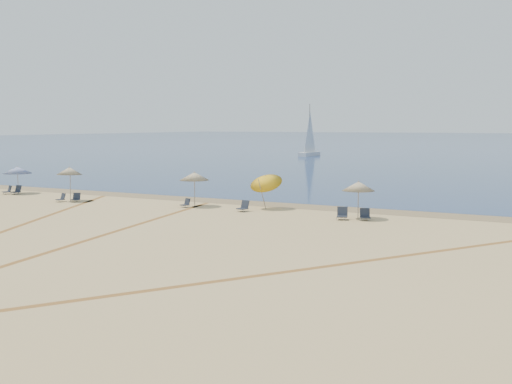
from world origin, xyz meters
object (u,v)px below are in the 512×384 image
chair_4 (186,203)px  sailboat_2 (310,140)px  umbrella_1 (69,171)px  umbrella_3 (265,180)px  umbrella_0 (17,170)px  umbrella_4 (358,186)px  chair_0 (8,190)px  chair_1 (17,190)px  umbrella_2 (194,176)px  chair_7 (365,215)px  chair_5 (244,207)px  chair_2 (61,198)px  chair_3 (76,198)px  chair_6 (342,214)px

chair_4 → sailboat_2: size_ratio=0.07×
umbrella_1 → umbrella_3: umbrella_3 is taller
umbrella_0 → umbrella_3: size_ratio=0.84×
umbrella_1 → umbrella_4: size_ratio=1.12×
chair_0 → chair_1: 0.85m
umbrella_2 → chair_7: 12.44m
umbrella_2 → chair_5: bearing=-9.9°
umbrella_2 → chair_7: umbrella_2 is taller
chair_4 → umbrella_2: bearing=87.0°
umbrella_1 → chair_2: bearing=-105.0°
umbrella_2 → chair_5: size_ratio=3.02×
umbrella_4 → chair_1: bearing=-179.8°
umbrella_2 → chair_3: bearing=-168.5°
chair_1 → chair_6: chair_6 is taller
chair_2 → chair_3: size_ratio=0.92×
chair_2 → chair_7: 22.37m
umbrella_0 → umbrella_1: bearing=-13.4°
umbrella_1 → chair_5: umbrella_1 is taller
umbrella_1 → chair_3: 2.10m
chair_2 → umbrella_4: bearing=22.2°
chair_0 → chair_3: size_ratio=1.06×
umbrella_1 → chair_1: umbrella_1 is taller
umbrella_1 → chair_2: (-0.19, -0.70, -1.94)m
chair_3 → sailboat_2: bearing=75.5°
umbrella_3 → chair_5: 2.49m
umbrella_2 → chair_6: (11.00, -1.09, -1.75)m
chair_5 → chair_6: (6.80, -0.36, 0.01)m
umbrella_0 → chair_4: umbrella_0 is taller
umbrella_1 → chair_5: bearing=3.5°
chair_3 → chair_4: size_ratio=1.12×
umbrella_2 → chair_1: bearing=-178.6°
umbrella_4 → chair_3: bearing=-175.8°
chair_6 → umbrella_4: bearing=30.8°
umbrella_1 → chair_5: 14.18m
umbrella_2 → chair_2: umbrella_2 is taller
umbrella_4 → chair_3: size_ratio=2.94×
umbrella_1 → chair_6: (20.83, 0.51, -1.89)m
umbrella_3 → chair_5: bearing=-113.5°
umbrella_4 → chair_1: umbrella_4 is taller
chair_0 → chair_1: bearing=33.3°
chair_5 → umbrella_0: bearing=-169.9°
chair_1 → chair_0: bearing=-166.4°
umbrella_1 → chair_3: (0.78, -0.24, -1.93)m
umbrella_0 → sailboat_2: (-0.39, 66.47, 0.91)m
umbrella_3 → sailboat_2: size_ratio=0.29×
umbrella_3 → chair_6: 6.60m
umbrella_0 → chair_5: bearing=-2.3°
chair_3 → chair_4: bearing=-14.2°
umbrella_0 → chair_2: umbrella_0 is taller
umbrella_3 → umbrella_1: bearing=-170.1°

